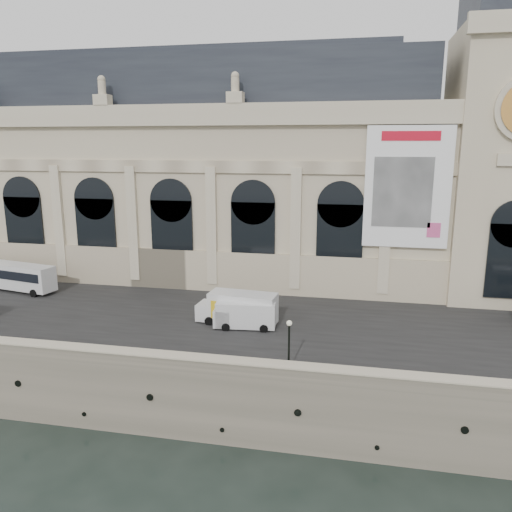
{
  "coord_description": "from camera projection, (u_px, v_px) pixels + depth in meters",
  "views": [
    {
      "loc": [
        17.65,
        -34.37,
        23.61
      ],
      "look_at": [
        6.32,
        22.0,
        10.62
      ],
      "focal_mm": 35.0,
      "sensor_mm": 36.0,
      "label": 1
    }
  ],
  "objects": [
    {
      "name": "van_c",
      "position": [
        242.0,
        315.0,
        48.51
      ],
      "size": [
        6.13,
        2.91,
        2.65
      ],
      "color": "silver",
      "rests_on": "quay"
    },
    {
      "name": "ground",
      "position": [
        130.0,
        434.0,
        41.47
      ],
      "size": [
        260.0,
        260.0,
        0.0
      ],
      "primitive_type": "plane",
      "color": "black",
      "rests_on": "ground"
    },
    {
      "name": "box_truck",
      "position": [
        238.0,
        308.0,
        49.51
      ],
      "size": [
        8.18,
        3.45,
        3.22
      ],
      "color": "silver",
      "rests_on": "quay"
    },
    {
      "name": "lamp_right",
      "position": [
        289.0,
        347.0,
        38.88
      ],
      "size": [
        0.44,
        0.44,
        4.3
      ],
      "color": "black",
      "rests_on": "quay"
    },
    {
      "name": "parapet",
      "position": [
        128.0,
        357.0,
        40.58
      ],
      "size": [
        160.0,
        1.4,
        1.21
      ],
      "color": "gray",
      "rests_on": "quay"
    },
    {
      "name": "clock_pavilion",
      "position": [
        505.0,
        145.0,
        56.48
      ],
      "size": [
        13.0,
        14.72,
        36.7
      ],
      "color": "beige",
      "rests_on": "quay"
    },
    {
      "name": "quay",
      "position": [
        232.0,
        285.0,
        74.28
      ],
      "size": [
        160.0,
        70.0,
        6.0
      ],
      "primitive_type": "cube",
      "color": "gray",
      "rests_on": "ground"
    },
    {
      "name": "museum",
      "position": [
        180.0,
        173.0,
        67.78
      ],
      "size": [
        69.0,
        18.7,
        29.1
      ],
      "color": "beige",
      "rests_on": "quay"
    },
    {
      "name": "street",
      "position": [
        184.0,
        311.0,
        53.53
      ],
      "size": [
        160.0,
        24.0,
        0.06
      ],
      "primitive_type": "cube",
      "color": "#2D2D2D",
      "rests_on": "quay"
    },
    {
      "name": "bus_left",
      "position": [
        13.0,
        276.0,
        60.71
      ],
      "size": [
        11.77,
        4.57,
        3.4
      ],
      "color": "silver",
      "rests_on": "quay"
    }
  ]
}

